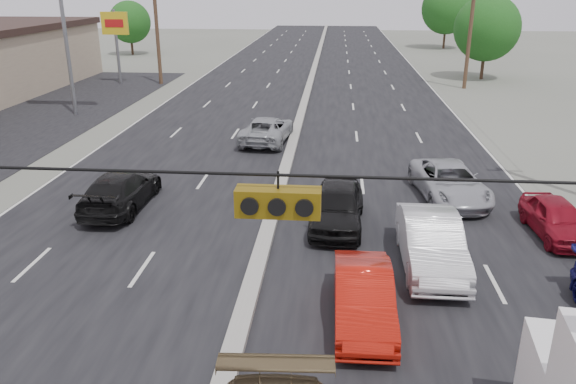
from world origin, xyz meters
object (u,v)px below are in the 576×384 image
tree_right_mid (487,28)px  queue_car_c (449,182)px  utility_pole_left_c (156,21)px  queue_car_e (556,219)px  red_sedan (363,298)px  queue_car_b (431,243)px  tree_right_far (447,8)px  oncoming_far (267,130)px  utility_pole_right_c (471,22)px  pole_sign_far (115,29)px  tree_left_far (130,22)px  queue_car_a (337,206)px  oncoming_near (121,191)px

tree_right_mid → queue_car_c: 31.63m
utility_pole_left_c → queue_car_e: 36.37m
queue_car_e → queue_car_c: bearing=129.2°
tree_right_mid → red_sedan: (-12.00, -39.18, -3.66)m
tree_right_mid → queue_car_b: (-9.90, -36.10, -3.56)m
tree_right_far → tree_right_mid: bearing=-92.3°
utility_pole_left_c → oncoming_far: utility_pole_left_c is taller
utility_pole_right_c → oncoming_far: bearing=-128.4°
tree_right_mid → oncoming_far: 28.13m
utility_pole_right_c → queue_car_c: 26.33m
pole_sign_far → queue_car_c: pole_sign_far is taller
red_sedan → oncoming_far: 17.20m
oncoming_far → pole_sign_far: bearing=-45.0°
pole_sign_far → tree_right_mid: (31.00, 5.00, -0.07)m
tree_right_far → red_sedan: bearing=-101.5°
tree_right_mid → queue_car_c: (-8.30, -30.30, -3.66)m
queue_car_c → queue_car_e: 4.35m
utility_pole_left_c → oncoming_far: 21.24m
tree_left_far → queue_car_c: tree_left_far is taller
utility_pole_left_c → tree_left_far: bearing=115.4°
queue_car_a → oncoming_near: 8.16m
tree_left_far → oncoming_near: bearing=-71.0°
oncoming_far → utility_pole_right_c: bearing=-123.1°
queue_car_c → queue_car_a: bearing=-152.2°
queue_car_c → utility_pole_left_c: bearing=120.1°
queue_car_c → queue_car_e: bearing=-55.2°
oncoming_near → oncoming_far: oncoming_near is taller
tree_left_far → tree_right_mid: size_ratio=0.86×
utility_pole_right_c → tree_right_mid: utility_pole_right_c is taller
oncoming_far → red_sedan: bearing=110.1°
utility_pole_right_c → oncoming_far: utility_pole_right_c is taller
pole_sign_far → oncoming_near: size_ratio=1.26×
tree_left_far → tree_right_far: size_ratio=0.75×
queue_car_e → oncoming_near: oncoming_near is taller
queue_car_c → oncoming_near: 12.61m
tree_right_far → oncoming_near: bearing=-110.8°
oncoming_far → tree_right_mid: bearing=-120.7°
tree_left_far → queue_car_e: (31.60, -48.54, -3.09)m
tree_right_far → oncoming_far: (-17.40, -47.56, -4.28)m
queue_car_c → oncoming_near: oncoming_near is taller
red_sedan → tree_left_far: bearing=113.9°
utility_pole_right_c → tree_right_mid: (2.50, 5.00, -0.77)m
pole_sign_far → oncoming_near: 29.40m
queue_car_e → oncoming_near: bearing=172.8°
queue_car_a → queue_car_c: queue_car_a is taller
tree_right_far → red_sedan: size_ratio=2.00×
utility_pole_left_c → queue_car_e: (22.10, -28.54, -4.48)m
tree_left_far → queue_car_b: 57.92m
queue_car_a → tree_right_mid: bearing=72.5°
queue_car_a → pole_sign_far: bearing=126.2°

